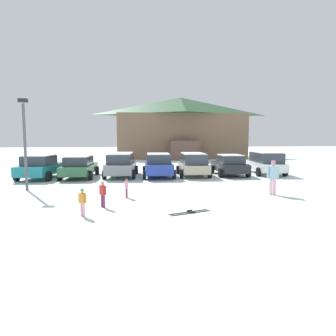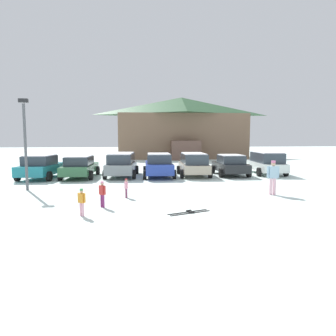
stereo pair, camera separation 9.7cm
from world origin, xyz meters
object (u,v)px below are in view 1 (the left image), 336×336
parked_black_sedan (230,165)px  lamp_post (25,139)px  ski_lodge (180,127)px  parked_white_suv (266,162)px  skier_adult_in_blue_parka (273,176)px  pair_of_skis (190,212)px  parked_teal_hatchback (40,167)px  parked_beige_suv (193,164)px  skier_child_in_pink_snowsuit (127,187)px  skier_child_in_orange_jacket (82,201)px  skier_child_in_red_jacket (103,193)px  parked_green_coupe (79,166)px  parked_grey_wagon (121,164)px  parked_blue_hatchback (158,165)px

parked_black_sedan → lamp_post: size_ratio=0.85×
ski_lodge → parked_white_suv: (3.35, -19.89, -3.29)m
parked_black_sedan → parked_white_suv: (2.98, 0.44, 0.13)m
lamp_post → skier_adult_in_blue_parka: bearing=-12.7°
pair_of_skis → parked_teal_hatchback: bearing=128.6°
skier_adult_in_blue_parka → pair_of_skis: bearing=-147.5°
parked_teal_hatchback → parked_beige_suv: size_ratio=1.03×
parked_teal_hatchback → lamp_post: bearing=-82.4°
parked_white_suv → skier_child_in_pink_snowsuit: (-10.43, -7.92, -0.41)m
parked_white_suv → lamp_post: 16.64m
skier_child_in_pink_snowsuit → skier_child_in_orange_jacket: 3.44m
lamp_post → parked_teal_hatchback: bearing=97.6°
parked_teal_hatchback → ski_lodge: bearing=57.7°
parked_beige_suv → skier_child_in_orange_jacket: size_ratio=4.28×
parked_black_sedan → skier_child_in_pink_snowsuit: parked_black_sedan is taller
parked_teal_hatchback → skier_child_in_red_jacket: 10.35m
ski_lodge → pair_of_skis: size_ratio=10.65×
skier_child_in_red_jacket → parked_green_coupe: bearing=104.7°
parked_grey_wagon → parked_beige_suv: parked_grey_wagon is taller
pair_of_skis → ski_lodge: bearing=81.3°
ski_lodge → lamp_post: bearing=-116.1°
parked_white_suv → lamp_post: bearing=-161.5°
parked_white_suv → skier_adult_in_blue_parka: parked_white_suv is taller
lamp_post → parked_black_sedan: bearing=20.7°
skier_adult_in_blue_parka → skier_child_in_pink_snowsuit: bearing=179.1°
parked_green_coupe → skier_child_in_orange_jacket: 10.79m
parked_teal_hatchback → parked_grey_wagon: parked_grey_wagon is taller
ski_lodge → parked_white_suv: size_ratio=3.74×
lamp_post → ski_lodge: bearing=63.9°
parked_beige_suv → ski_lodge: bearing=83.3°
skier_child_in_orange_jacket → skier_child_in_red_jacket: skier_child_in_red_jacket is taller
skier_child_in_pink_snowsuit → pair_of_skis: 3.92m
parked_teal_hatchback → pair_of_skis: size_ratio=2.60×
skier_child_in_pink_snowsuit → skier_child_in_orange_jacket: skier_child_in_orange_jacket is taller
parked_white_suv → ski_lodge: bearing=99.6°
ski_lodge → parked_blue_hatchback: size_ratio=3.83×
skier_adult_in_blue_parka → lamp_post: lamp_post is taller
parked_black_sedan → skier_adult_in_blue_parka: size_ratio=2.45×
ski_lodge → skier_child_in_orange_jacket: size_ratio=17.98×
ski_lodge → parked_black_sedan: 20.62m
parked_green_coupe → parked_white_suv: 13.79m
parked_green_coupe → parked_beige_suv: parked_beige_suv is taller
parked_grey_wagon → skier_child_in_pink_snowsuit: 7.80m
ski_lodge → parked_white_suv: bearing=-80.4°
parked_beige_suv → parked_black_sedan: parked_beige_suv is taller
parked_green_coupe → skier_child_in_pink_snowsuit: 8.24m
skier_adult_in_blue_parka → skier_child_in_red_jacket: size_ratio=1.59×
parked_beige_suv → skier_child_in_pink_snowsuit: bearing=-122.2°
parked_green_coupe → skier_adult_in_blue_parka: bearing=-36.3°
lamp_post → parked_grey_wagon: bearing=46.9°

